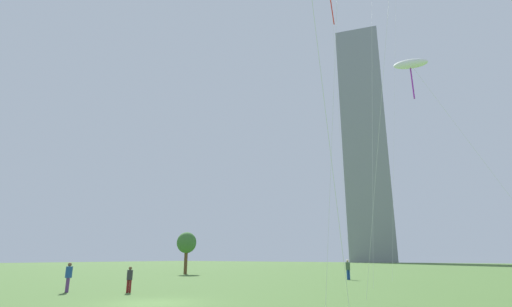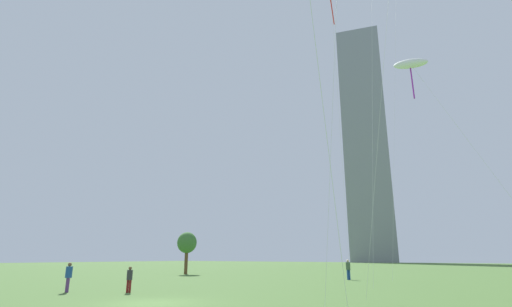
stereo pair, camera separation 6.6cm
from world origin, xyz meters
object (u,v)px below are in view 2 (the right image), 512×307
person_standing_2 (129,277)px  kite_flying_6 (410,64)px  person_standing_0 (348,268)px  distant_highrise_1 (366,142)px  person_standing_1 (69,275)px  park_tree_1 (187,243)px

person_standing_2 → kite_flying_6: (15.51, 11.52, 15.02)m
person_standing_0 → kite_flying_6: kite_flying_6 is taller
distant_highrise_1 → person_standing_1: bearing=-95.3°
person_standing_2 → park_tree_1: 25.94m
kite_flying_6 → park_tree_1: 34.54m
park_tree_1 → person_standing_2: bearing=-52.9°
person_standing_2 → park_tree_1: park_tree_1 is taller
person_standing_2 → kite_flying_6: bearing=-175.7°
distant_highrise_1 → person_standing_2: bearing=-93.8°
kite_flying_6 → person_standing_2: bearing=-143.4°
person_standing_0 → park_tree_1: park_tree_1 is taller
park_tree_1 → distant_highrise_1: size_ratio=0.05×
person_standing_0 → park_tree_1: (-21.65, -0.14, 2.75)m
person_standing_1 → person_standing_2: 3.91m
kite_flying_6 → person_standing_0: bearing=135.8°
person_standing_1 → kite_flying_6: (18.84, 13.57, 14.89)m
person_standing_1 → distant_highrise_1: 149.15m
person_standing_0 → park_tree_1: bearing=-57.4°
person_standing_2 → park_tree_1: (-15.56, 20.54, 2.94)m
person_standing_1 → person_standing_2: person_standing_1 is taller
person_standing_2 → person_standing_1: bearing=-0.7°
park_tree_1 → person_standing_0: bearing=0.4°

